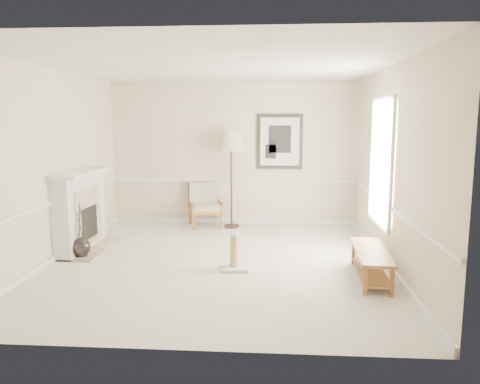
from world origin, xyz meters
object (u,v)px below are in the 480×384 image
floor_lamp (231,144)px  bench (371,260)px  floor_vase (81,248)px  scratching_post (234,258)px  armchair (205,203)px

floor_lamp → bench: bearing=-54.1°
bench → floor_vase: bearing=171.0°
floor_lamp → scratching_post: bearing=-84.1°
armchair → floor_lamp: bearing=-28.8°
floor_vase → bench: (4.30, -0.68, 0.10)m
floor_vase → bench: floor_vase is taller
floor_vase → bench: bearing=-9.0°
floor_vase → bench: size_ratio=0.62×
floor_lamp → bench: (2.15, -2.98, -1.41)m
armchair → bench: size_ratio=0.61×
floor_vase → floor_lamp: bearing=46.9°
floor_vase → armchair: floor_vase is taller
armchair → scratching_post: size_ratio=1.61×
armchair → scratching_post: (0.83, -2.81, -0.30)m
bench → floor_lamp: bearing=125.9°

